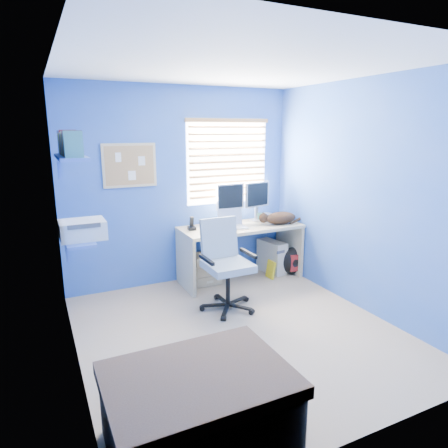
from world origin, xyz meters
name	(u,v)px	position (x,y,z in m)	size (l,w,h in m)	color
floor	(239,331)	(0.00, 0.00, 0.00)	(3.00, 3.20, 0.00)	tan
ceiling	(241,65)	(0.00, 0.00, 2.50)	(3.00, 3.20, 0.00)	white
wall_back	(181,187)	(0.00, 1.60, 1.25)	(3.00, 0.01, 2.50)	blue
wall_front	(369,258)	(0.00, -1.60, 1.25)	(3.00, 0.01, 2.50)	blue
wall_left	(67,225)	(-1.50, 0.00, 1.25)	(0.01, 3.20, 2.50)	blue
wall_right	(362,197)	(1.50, 0.00, 1.25)	(0.01, 3.20, 2.50)	blue
desk	(241,253)	(0.68, 1.26, 0.37)	(1.59, 0.65, 0.74)	tan
laptop	(233,219)	(0.54, 1.20, 0.85)	(0.33, 0.26, 0.22)	silver
monitor_left	(230,204)	(0.60, 1.42, 1.01)	(0.40, 0.12, 0.54)	silver
monitor_right	(257,201)	(1.02, 1.43, 1.01)	(0.40, 0.12, 0.54)	silver
phone	(192,223)	(0.03, 1.34, 0.82)	(0.09, 0.11, 0.17)	black
mug	(260,217)	(1.07, 1.42, 0.79)	(0.10, 0.09, 0.10)	#3B7F75
cd_spindle	(267,216)	(1.24, 1.51, 0.78)	(0.13, 0.13, 0.07)	silver
cat	(280,218)	(1.21, 1.13, 0.82)	(0.45, 0.24, 0.16)	black
tower_pc	(272,257)	(1.22, 1.32, 0.23)	(0.19, 0.44, 0.45)	beige
drawer_boxes	(206,268)	(0.21, 1.33, 0.20)	(0.35, 0.28, 0.41)	tan
yellow_book	(271,270)	(1.08, 1.12, 0.12)	(0.03, 0.17, 0.24)	yellow
backpack	(292,261)	(1.43, 1.12, 0.19)	(0.33, 0.25, 0.39)	black
bed_corner	(199,410)	(-0.91, -1.20, 0.26)	(1.08, 0.77, 0.52)	brown
office_chair	(226,276)	(0.13, 0.56, 0.37)	(0.59, 0.59, 1.00)	black
window_blinds	(228,162)	(0.65, 1.57, 1.55)	(1.15, 0.05, 1.10)	white
corkboard	(130,165)	(-0.65, 1.58, 1.55)	(0.64, 0.02, 0.52)	tan
wall_shelves	(75,188)	(-1.35, 0.75, 1.43)	(0.42, 0.90, 1.05)	#4063C3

